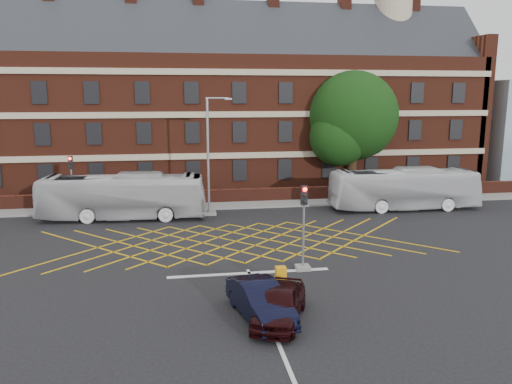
{
  "coord_description": "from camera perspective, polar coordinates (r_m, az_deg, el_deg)",
  "views": [
    {
      "loc": [
        -3.32,
        -26.55,
        8.61
      ],
      "look_at": [
        1.13,
        1.5,
        3.08
      ],
      "focal_mm": 35.0,
      "sensor_mm": 36.0,
      "label": 1
    }
  ],
  "objects": [
    {
      "name": "traffic_light_near",
      "position": [
        24.89,
        5.44,
        -4.99
      ],
      "size": [
        0.7,
        0.7,
        4.27
      ],
      "color": "slate",
      "rests_on": "ground"
    },
    {
      "name": "box_junction_hatching",
      "position": [
        30.0,
        -2.3,
        -5.65
      ],
      "size": [
        8.22,
        8.22,
        0.02
      ],
      "primitive_type": "cube",
      "rotation": [
        0.0,
        0.0,
        0.79
      ],
      "color": "#CC990C",
      "rests_on": "ground"
    },
    {
      "name": "far_pavement",
      "position": [
        39.63,
        -4.01,
        -1.47
      ],
      "size": [
        60.0,
        3.0,
        0.12
      ],
      "primitive_type": "cube",
      "color": "slate",
      "rests_on": "ground"
    },
    {
      "name": "car_maroon",
      "position": [
        19.72,
        2.69,
        -12.59
      ],
      "size": [
        3.15,
        4.51,
        1.43
      ],
      "primitive_type": "imported",
      "rotation": [
        0.0,
        0.0,
        -0.39
      ],
      "color": "black",
      "rests_on": "ground"
    },
    {
      "name": "direction_signs",
      "position": [
        39.27,
        -21.39,
        -0.36
      ],
      "size": [
        1.1,
        0.16,
        2.2
      ],
      "color": "gray",
      "rests_on": "ground"
    },
    {
      "name": "bus_right",
      "position": [
        39.65,
        16.56,
        0.35
      ],
      "size": [
        11.43,
        2.99,
        3.16
      ],
      "primitive_type": "imported",
      "rotation": [
        0.0,
        0.0,
        1.54
      ],
      "color": "silver",
      "rests_on": "ground"
    },
    {
      "name": "centre_line",
      "position": [
        18.95,
        2.15,
        -15.98
      ],
      "size": [
        0.15,
        14.0,
        0.02
      ],
      "primitive_type": "cube",
      "color": "silver",
      "rests_on": "ground"
    },
    {
      "name": "deciduous_tree",
      "position": [
        44.84,
        10.96,
        7.86
      ],
      "size": [
        7.93,
        7.79,
        10.73
      ],
      "color": "black",
      "rests_on": "ground"
    },
    {
      "name": "boundary_wall",
      "position": [
        40.5,
        -4.14,
        -0.49
      ],
      "size": [
        56.0,
        0.5,
        1.1
      ],
      "primitive_type": "cube",
      "color": "#4D1E14",
      "rests_on": "ground"
    },
    {
      "name": "stop_line",
      "position": [
        24.83,
        -0.79,
        -9.24
      ],
      "size": [
        8.0,
        0.3,
        0.02
      ],
      "primitive_type": "cube",
      "color": "silver",
      "rests_on": "ground"
    },
    {
      "name": "utility_cabinet",
      "position": [
        22.92,
        2.84,
        -9.73
      ],
      "size": [
        0.47,
        0.43,
        0.99
      ],
      "primitive_type": "cube",
      "color": "orange",
      "rests_on": "ground"
    },
    {
      "name": "car_navy",
      "position": [
        19.96,
        0.49,
        -12.28
      ],
      "size": [
        2.38,
        4.54,
        1.42
      ],
      "primitive_type": "imported",
      "rotation": [
        0.0,
        0.0,
        0.21
      ],
      "color": "black",
      "rests_on": "ground"
    },
    {
      "name": "victorian_building",
      "position": [
        48.69,
        -4.9,
        10.07
      ],
      "size": [
        51.0,
        12.17,
        20.4
      ],
      "color": "#562316",
      "rests_on": "ground"
    },
    {
      "name": "ground",
      "position": [
        28.11,
        -1.82,
        -6.82
      ],
      "size": [
        120.0,
        120.0,
        0.0
      ],
      "primitive_type": "plane",
      "color": "black",
      "rests_on": "ground"
    },
    {
      "name": "street_lamp",
      "position": [
        36.25,
        -5.35,
        1.86
      ],
      "size": [
        2.25,
        1.0,
        8.46
      ],
      "color": "slate",
      "rests_on": "ground"
    },
    {
      "name": "traffic_light_far",
      "position": [
        38.82,
        -20.23,
        0.18
      ],
      "size": [
        0.7,
        0.7,
        4.27
      ],
      "color": "slate",
      "rests_on": "ground"
    },
    {
      "name": "bus_left",
      "position": [
        36.25,
        -14.96,
        -0.48
      ],
      "size": [
        11.77,
        3.67,
        3.23
      ],
      "primitive_type": "imported",
      "rotation": [
        0.0,
        0.0,
        1.49
      ],
      "color": "silver",
      "rests_on": "ground"
    }
  ]
}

